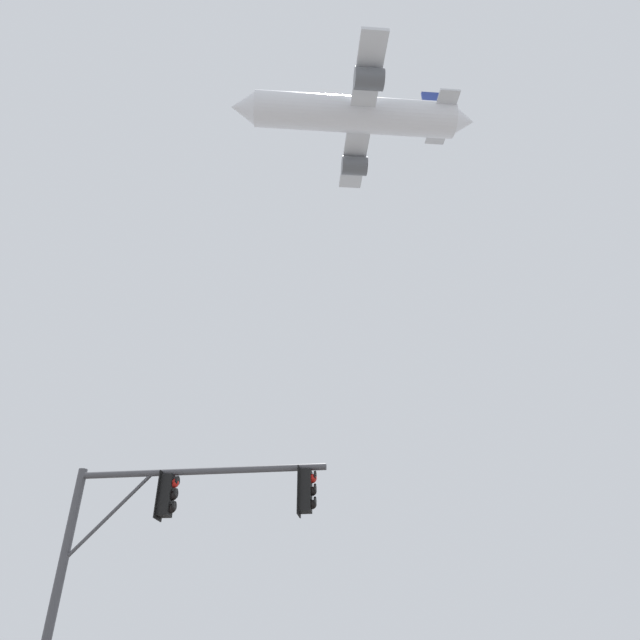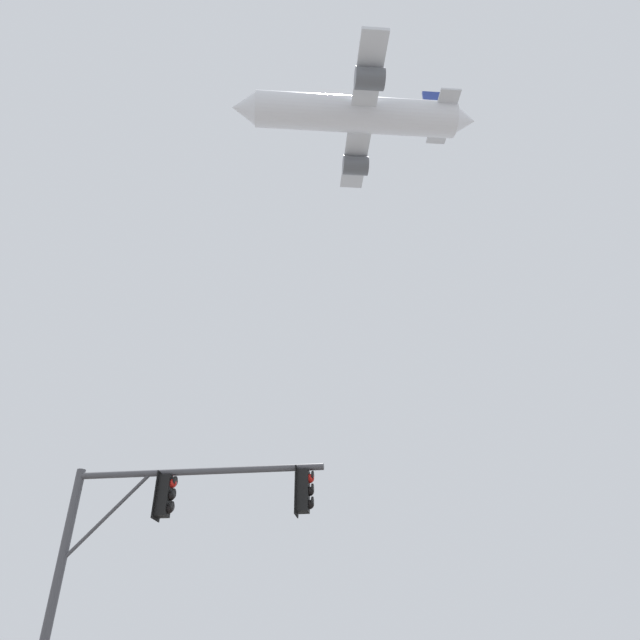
# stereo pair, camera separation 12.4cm
# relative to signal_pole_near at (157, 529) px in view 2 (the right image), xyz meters

# --- Properties ---
(signal_pole_near) EXTENTS (5.81, 0.64, 5.67)m
(signal_pole_near) POSITION_rel_signal_pole_near_xyz_m (0.00, 0.00, 0.00)
(signal_pole_near) COLOR #4C4C51
(signal_pole_near) RESTS_ON ground
(airplane) EXTENTS (23.62, 18.24, 6.43)m
(airplane) POSITION_rel_signal_pole_near_xyz_m (5.26, 24.31, 42.88)
(airplane) COLOR white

